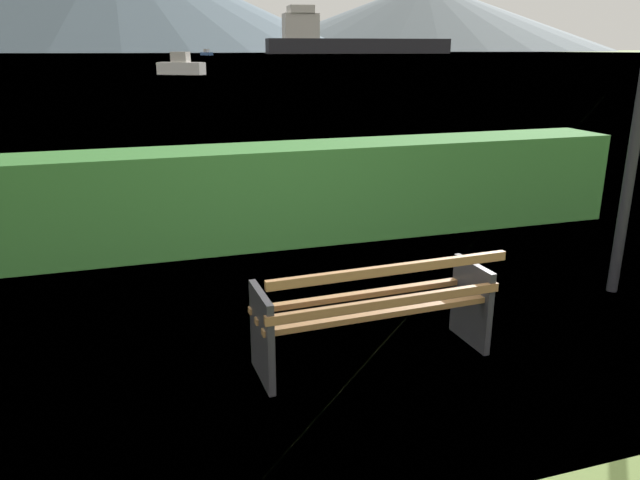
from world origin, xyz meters
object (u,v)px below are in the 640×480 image
Objects in this scene: cargo_ship_large at (345,41)px; park_bench at (376,310)px; fishing_boat_near at (181,66)px; sailboat_mid at (207,53)px.

park_bench is at bearing -109.90° from cargo_ship_large.
sailboat_mid reaches higher than fishing_boat_near.
fishing_boat_near is at bearing 86.15° from park_bench.
park_bench is 289.67m from cargo_ship_large.
cargo_ship_large is 15.92× the size of sailboat_mid.
fishing_boat_near is (-94.89, -217.81, -5.04)m from cargo_ship_large.
park_bench is 0.42× the size of fishing_boat_near.
sailboat_mid is (23.99, 164.18, 0.02)m from fishing_boat_near.
cargo_ship_large reaches higher than sailboat_mid.
cargo_ship_large is 89.04m from sailboat_mid.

